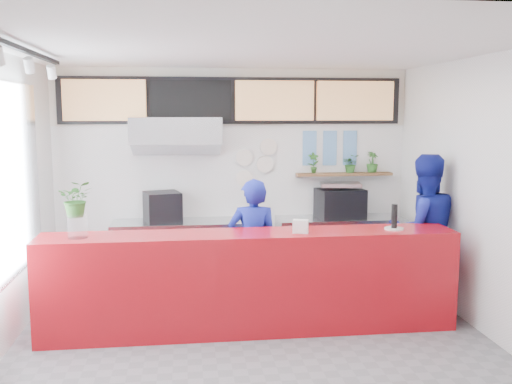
% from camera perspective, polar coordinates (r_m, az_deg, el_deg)
% --- Properties ---
extents(floor, '(5.00, 5.00, 0.00)m').
position_cam_1_polar(floor, '(6.12, -0.13, -15.00)').
color(floor, slate).
rests_on(floor, ground).
extents(ceiling, '(5.00, 5.00, 0.00)m').
position_cam_1_polar(ceiling, '(5.67, -0.14, 14.18)').
color(ceiling, silver).
extents(wall_back, '(5.00, 0.00, 5.00)m').
position_cam_1_polar(wall_back, '(8.17, -2.25, 1.72)').
color(wall_back, white).
rests_on(wall_back, ground).
extents(wall_right, '(0.00, 5.00, 5.00)m').
position_cam_1_polar(wall_right, '(6.49, 22.34, -0.49)').
color(wall_right, white).
rests_on(wall_right, ground).
extents(service_counter, '(4.50, 0.60, 1.10)m').
position_cam_1_polar(service_counter, '(6.30, -0.57, -8.98)').
color(service_counter, '#A00B13').
rests_on(service_counter, ground).
extents(cream_band, '(5.00, 0.02, 0.80)m').
position_cam_1_polar(cream_band, '(8.11, -2.29, 9.46)').
color(cream_band, beige).
rests_on(cream_band, wall_back).
extents(prep_bench, '(1.80, 0.60, 0.90)m').
position_cam_1_polar(prep_bench, '(8.03, -7.76, -6.07)').
color(prep_bench, '#B2B5BA').
rests_on(prep_bench, ground).
extents(panini_oven, '(0.56, 0.56, 0.41)m').
position_cam_1_polar(panini_oven, '(7.90, -9.34, -1.48)').
color(panini_oven, black).
rests_on(panini_oven, prep_bench).
extents(extraction_hood, '(1.20, 0.70, 0.35)m').
position_cam_1_polar(extraction_hood, '(7.75, -8.00, 6.13)').
color(extraction_hood, '#B2B5BA').
rests_on(extraction_hood, ceiling).
extents(hood_lip, '(1.20, 0.69, 0.31)m').
position_cam_1_polar(hood_lip, '(7.75, -7.97, 4.66)').
color(hood_lip, '#B2B5BA').
rests_on(hood_lip, ceiling).
extents(right_bench, '(1.80, 0.60, 0.90)m').
position_cam_1_polar(right_bench, '(8.32, 8.37, -5.59)').
color(right_bench, '#B2B5BA').
rests_on(right_bench, ground).
extents(espresso_machine, '(0.69, 0.53, 0.41)m').
position_cam_1_polar(espresso_machine, '(8.19, 8.40, -1.12)').
color(espresso_machine, black).
rests_on(espresso_machine, right_bench).
extents(espresso_tray, '(0.62, 0.47, 0.05)m').
position_cam_1_polar(espresso_tray, '(8.15, 8.44, 0.75)').
color(espresso_tray, '#A4A7AB').
rests_on(espresso_tray, espresso_machine).
extents(herb_shelf, '(1.40, 0.18, 0.04)m').
position_cam_1_polar(herb_shelf, '(8.36, 8.81, 1.78)').
color(herb_shelf, brown).
rests_on(herb_shelf, wall_back).
extents(menu_board_far_left, '(1.10, 0.10, 0.55)m').
position_cam_1_polar(menu_board_far_left, '(8.04, -14.89, 8.86)').
color(menu_board_far_left, tan).
rests_on(menu_board_far_left, wall_back).
extents(menu_board_mid_left, '(1.10, 0.10, 0.55)m').
position_cam_1_polar(menu_board_mid_left, '(7.97, -6.50, 9.09)').
color(menu_board_mid_left, black).
rests_on(menu_board_mid_left, wall_back).
extents(menu_board_mid_right, '(1.10, 0.10, 0.55)m').
position_cam_1_polar(menu_board_mid_right, '(8.07, 1.87, 9.12)').
color(menu_board_mid_right, tan).
rests_on(menu_board_mid_right, wall_back).
extents(menu_board_far_right, '(1.10, 0.10, 0.55)m').
position_cam_1_polar(menu_board_far_right, '(8.33, 9.87, 8.97)').
color(menu_board_far_right, tan).
rests_on(menu_board_far_right, wall_back).
extents(soffit, '(4.80, 0.04, 0.65)m').
position_cam_1_polar(soffit, '(8.08, -2.27, 9.11)').
color(soffit, black).
rests_on(soffit, wall_back).
extents(window_pane, '(0.04, 2.20, 1.90)m').
position_cam_1_polar(window_pane, '(6.20, -23.81, 0.92)').
color(window_pane, silver).
rests_on(window_pane, wall_left).
extents(window_frame, '(0.03, 2.30, 2.00)m').
position_cam_1_polar(window_frame, '(6.19, -23.64, 0.92)').
color(window_frame, '#B2B5BA').
rests_on(window_frame, wall_left).
extents(track_rail, '(0.05, 2.40, 0.04)m').
position_cam_1_polar(track_rail, '(5.80, -21.79, 12.88)').
color(track_rail, black).
rests_on(track_rail, ceiling).
extents(dec_plate_a, '(0.24, 0.03, 0.24)m').
position_cam_1_polar(dec_plate_a, '(8.13, -1.19, 3.47)').
color(dec_plate_a, silver).
rests_on(dec_plate_a, wall_back).
extents(dec_plate_b, '(0.24, 0.03, 0.24)m').
position_cam_1_polar(dec_plate_b, '(8.17, 0.91, 2.79)').
color(dec_plate_b, silver).
rests_on(dec_plate_b, wall_back).
extents(dec_plate_c, '(0.24, 0.03, 0.24)m').
position_cam_1_polar(dec_plate_c, '(8.16, -1.18, 1.37)').
color(dec_plate_c, silver).
rests_on(dec_plate_c, wall_back).
extents(dec_plate_d, '(0.24, 0.03, 0.24)m').
position_cam_1_polar(dec_plate_d, '(8.16, 1.26, 4.54)').
color(dec_plate_d, silver).
rests_on(dec_plate_d, wall_back).
extents(photo_frame_a, '(0.20, 0.02, 0.25)m').
position_cam_1_polar(photo_frame_a, '(8.27, 5.38, 5.25)').
color(photo_frame_a, '#598CBF').
rests_on(photo_frame_a, wall_back).
extents(photo_frame_b, '(0.20, 0.02, 0.25)m').
position_cam_1_polar(photo_frame_b, '(8.34, 7.40, 5.24)').
color(photo_frame_b, '#598CBF').
rests_on(photo_frame_b, wall_back).
extents(photo_frame_c, '(0.20, 0.02, 0.25)m').
position_cam_1_polar(photo_frame_c, '(8.42, 9.39, 5.23)').
color(photo_frame_c, '#598CBF').
rests_on(photo_frame_c, wall_back).
extents(photo_frame_d, '(0.20, 0.02, 0.25)m').
position_cam_1_polar(photo_frame_d, '(8.29, 5.36, 3.52)').
color(photo_frame_d, '#598CBF').
rests_on(photo_frame_d, wall_back).
extents(photo_frame_e, '(0.20, 0.02, 0.25)m').
position_cam_1_polar(photo_frame_e, '(8.36, 7.37, 3.53)').
color(photo_frame_e, '#598CBF').
rests_on(photo_frame_e, wall_back).
extents(photo_frame_f, '(0.20, 0.02, 0.25)m').
position_cam_1_polar(photo_frame_f, '(8.44, 9.35, 3.53)').
color(photo_frame_f, '#598CBF').
rests_on(photo_frame_f, wall_back).
extents(staff_center, '(0.64, 0.46, 1.63)m').
position_cam_1_polar(staff_center, '(6.74, -0.28, -5.54)').
color(staff_center, navy).
rests_on(staff_center, ground).
extents(staff_right, '(0.95, 0.75, 1.89)m').
position_cam_1_polar(staff_right, '(7.27, 16.33, -3.80)').
color(staff_right, navy).
rests_on(staff_right, ground).
extents(herb_a, '(0.17, 0.12, 0.30)m').
position_cam_1_polar(herb_a, '(8.23, 5.76, 2.93)').
color(herb_a, '#2A5E20').
rests_on(herb_a, herb_shelf).
extents(herb_c, '(0.26, 0.24, 0.27)m').
position_cam_1_polar(herb_c, '(8.37, 9.47, 2.82)').
color(herb_c, '#2A5E20').
rests_on(herb_c, herb_shelf).
extents(herb_d, '(0.21, 0.20, 0.30)m').
position_cam_1_polar(herb_d, '(8.46, 11.54, 2.95)').
color(herb_d, '#2A5E20').
rests_on(herb_d, herb_shelf).
extents(glass_vase, '(0.24, 0.24, 0.25)m').
position_cam_1_polar(glass_vase, '(6.17, -17.41, -3.25)').
color(glass_vase, silver).
rests_on(glass_vase, service_counter).
extents(basil_vase, '(0.37, 0.33, 0.38)m').
position_cam_1_polar(basil_vase, '(6.12, -17.52, -0.65)').
color(basil_vase, '#2A5E20').
rests_on(basil_vase, glass_vase).
extents(napkin_holder, '(0.19, 0.15, 0.14)m').
position_cam_1_polar(napkin_holder, '(6.16, 4.49, -3.44)').
color(napkin_holder, silver).
rests_on(napkin_holder, service_counter).
extents(white_plate, '(0.26, 0.26, 0.02)m').
position_cam_1_polar(white_plate, '(6.52, 13.63, -3.58)').
color(white_plate, silver).
rests_on(white_plate, service_counter).
extents(pepper_mill, '(0.07, 0.07, 0.27)m').
position_cam_1_polar(pepper_mill, '(6.49, 13.67, -2.37)').
color(pepper_mill, black).
rests_on(pepper_mill, white_plate).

